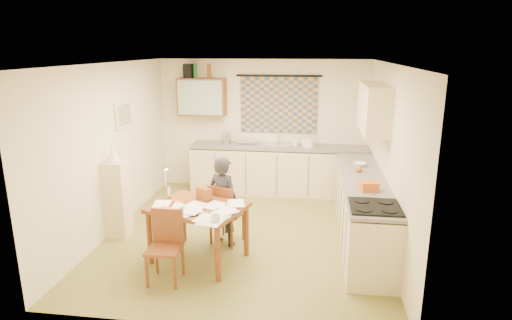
# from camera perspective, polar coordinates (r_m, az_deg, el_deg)

# --- Properties ---
(floor) EXTENTS (4.00, 4.50, 0.02)m
(floor) POSITION_cam_1_polar(r_m,az_deg,el_deg) (6.53, -1.45, -9.83)
(floor) COLOR olive
(floor) RESTS_ON ground
(ceiling) EXTENTS (4.00, 4.50, 0.02)m
(ceiling) POSITION_cam_1_polar(r_m,az_deg,el_deg) (5.94, -1.61, 12.85)
(ceiling) COLOR white
(ceiling) RESTS_ON floor
(wall_back) EXTENTS (4.00, 0.02, 2.50)m
(wall_back) POSITION_cam_1_polar(r_m,az_deg,el_deg) (8.30, 0.96, 4.67)
(wall_back) COLOR #F6E9C7
(wall_back) RESTS_ON floor
(wall_front) EXTENTS (4.00, 0.02, 2.50)m
(wall_front) POSITION_cam_1_polar(r_m,az_deg,el_deg) (4.00, -6.72, -6.76)
(wall_front) COLOR #F6E9C7
(wall_front) RESTS_ON floor
(wall_left) EXTENTS (0.02, 4.50, 2.50)m
(wall_left) POSITION_cam_1_polar(r_m,az_deg,el_deg) (6.73, -18.69, 1.46)
(wall_left) COLOR #F6E9C7
(wall_left) RESTS_ON floor
(wall_right) EXTENTS (0.02, 4.50, 2.50)m
(wall_right) POSITION_cam_1_polar(r_m,az_deg,el_deg) (6.13, 17.36, 0.32)
(wall_right) COLOR #F6E9C7
(wall_right) RESTS_ON floor
(window_blind) EXTENTS (1.45, 0.03, 1.05)m
(window_blind) POSITION_cam_1_polar(r_m,az_deg,el_deg) (8.17, 3.04, 7.33)
(window_blind) COLOR #2F4E70
(window_blind) RESTS_ON wall_back
(curtain_rod) EXTENTS (1.60, 0.04, 0.04)m
(curtain_rod) POSITION_cam_1_polar(r_m,az_deg,el_deg) (8.10, 3.08, 11.17)
(curtain_rod) COLOR black
(curtain_rod) RESTS_ON wall_back
(wall_cabinet) EXTENTS (0.90, 0.34, 0.70)m
(wall_cabinet) POSITION_cam_1_polar(r_m,az_deg,el_deg) (8.26, -7.21, 8.36)
(wall_cabinet) COLOR brown
(wall_cabinet) RESTS_ON wall_back
(wall_cabinet_glass) EXTENTS (0.84, 0.02, 0.64)m
(wall_cabinet_glass) POSITION_cam_1_polar(r_m,az_deg,el_deg) (8.10, -7.51, 8.22)
(wall_cabinet_glass) COLOR #99B2A5
(wall_cabinet_glass) RESTS_ON wall_back
(upper_cabinet_right) EXTENTS (0.34, 1.30, 0.70)m
(upper_cabinet_right) POSITION_cam_1_polar(r_m,az_deg,el_deg) (6.53, 15.42, 6.69)
(upper_cabinet_right) COLOR beige
(upper_cabinet_right) RESTS_ON wall_right
(framed_print) EXTENTS (0.04, 0.50, 0.40)m
(framed_print) POSITION_cam_1_polar(r_m,az_deg,el_deg) (6.98, -17.27, 5.81)
(framed_print) COLOR white
(framed_print) RESTS_ON wall_left
(print_canvas) EXTENTS (0.01, 0.42, 0.32)m
(print_canvas) POSITION_cam_1_polar(r_m,az_deg,el_deg) (6.97, -17.08, 5.81)
(print_canvas) COLOR #B9B9A4
(print_canvas) RESTS_ON wall_left
(counter_back) EXTENTS (3.30, 0.62, 0.92)m
(counter_back) POSITION_cam_1_polar(r_m,az_deg,el_deg) (8.15, 2.97, -1.30)
(counter_back) COLOR beige
(counter_back) RESTS_ON floor
(counter_right) EXTENTS (0.62, 2.95, 0.92)m
(counter_right) POSITION_cam_1_polar(r_m,az_deg,el_deg) (6.35, 13.99, -6.50)
(counter_right) COLOR beige
(counter_right) RESTS_ON floor
(stove) EXTENTS (0.61, 0.61, 0.94)m
(stove) POSITION_cam_1_polar(r_m,az_deg,el_deg) (5.34, 15.23, -10.64)
(stove) COLOR white
(stove) RESTS_ON floor
(sink) EXTENTS (0.66, 0.59, 0.10)m
(sink) POSITION_cam_1_polar(r_m,az_deg,el_deg) (8.05, 2.67, 1.64)
(sink) COLOR silver
(sink) RESTS_ON counter_back
(tap) EXTENTS (0.04, 0.04, 0.28)m
(tap) POSITION_cam_1_polar(r_m,az_deg,el_deg) (8.18, 3.04, 3.15)
(tap) COLOR silver
(tap) RESTS_ON counter_back
(dish_rack) EXTENTS (0.37, 0.32, 0.06)m
(dish_rack) POSITION_cam_1_polar(r_m,az_deg,el_deg) (8.10, -1.25, 2.24)
(dish_rack) COLOR silver
(dish_rack) RESTS_ON counter_back
(kettle) EXTENTS (0.18, 0.18, 0.24)m
(kettle) POSITION_cam_1_polar(r_m,az_deg,el_deg) (8.15, -3.99, 2.94)
(kettle) COLOR silver
(kettle) RESTS_ON counter_back
(mixing_bowl) EXTENTS (0.31, 0.31, 0.16)m
(mixing_bowl) POSITION_cam_1_polar(r_m,az_deg,el_deg) (8.00, 7.00, 2.34)
(mixing_bowl) COLOR white
(mixing_bowl) RESTS_ON counter_back
(soap_bottle) EXTENTS (0.11, 0.11, 0.18)m
(soap_bottle) POSITION_cam_1_polar(r_m,az_deg,el_deg) (8.05, 5.26, 2.53)
(soap_bottle) COLOR white
(soap_bottle) RESTS_ON counter_back
(bowl) EXTENTS (0.23, 0.23, 0.05)m
(bowl) POSITION_cam_1_polar(r_m,az_deg,el_deg) (6.86, 13.64, -0.54)
(bowl) COLOR white
(bowl) RESTS_ON counter_right
(orange_bag) EXTENTS (0.25, 0.21, 0.12)m
(orange_bag) POSITION_cam_1_polar(r_m,az_deg,el_deg) (5.70, 14.85, -3.41)
(orange_bag) COLOR #CC611A
(orange_bag) RESTS_ON counter_right
(fruit_orange) EXTENTS (0.10, 0.10, 0.10)m
(fruit_orange) POSITION_cam_1_polar(r_m,az_deg,el_deg) (6.51, 13.52, -1.14)
(fruit_orange) COLOR #CC611A
(fruit_orange) RESTS_ON counter_right
(speaker) EXTENTS (0.18, 0.22, 0.26)m
(speaker) POSITION_cam_1_polar(r_m,az_deg,el_deg) (8.29, -8.93, 11.65)
(speaker) COLOR black
(speaker) RESTS_ON wall_cabinet
(bottle_green) EXTENTS (0.07, 0.07, 0.26)m
(bottle_green) POSITION_cam_1_polar(r_m,az_deg,el_deg) (8.26, -8.15, 11.67)
(bottle_green) COLOR #195926
(bottle_green) RESTS_ON wall_cabinet
(bottle_brown) EXTENTS (0.09, 0.09, 0.26)m
(bottle_brown) POSITION_cam_1_polar(r_m,az_deg,el_deg) (8.19, -6.28, 11.70)
(bottle_brown) COLOR brown
(bottle_brown) RESTS_ON wall_cabinet
(dining_table) EXTENTS (1.34, 1.17, 0.75)m
(dining_table) POSITION_cam_1_polar(r_m,az_deg,el_deg) (5.69, -7.63, -9.56)
(dining_table) COLOR brown
(dining_table) RESTS_ON floor
(chair_far) EXTENTS (0.50, 0.50, 0.88)m
(chair_far) POSITION_cam_1_polar(r_m,az_deg,el_deg) (6.16, -3.95, -8.57)
(chair_far) COLOR brown
(chair_far) RESTS_ON floor
(chair_near) EXTENTS (0.39, 0.39, 0.86)m
(chair_near) POSITION_cam_1_polar(r_m,az_deg,el_deg) (5.32, -11.98, -12.92)
(chair_near) COLOR brown
(chair_near) RESTS_ON floor
(person) EXTENTS (0.71, 0.67, 1.28)m
(person) POSITION_cam_1_polar(r_m,az_deg,el_deg) (5.99, -4.35, -5.48)
(person) COLOR black
(person) RESTS_ON floor
(shelf_stand) EXTENTS (0.32, 0.30, 1.13)m
(shelf_stand) POSITION_cam_1_polar(r_m,az_deg,el_deg) (6.57, -18.05, -5.01)
(shelf_stand) COLOR beige
(shelf_stand) RESTS_ON floor
(lampshade) EXTENTS (0.20, 0.20, 0.22)m
(lampshade) POSITION_cam_1_polar(r_m,az_deg,el_deg) (6.38, -18.53, 0.72)
(lampshade) COLOR white
(lampshade) RESTS_ON shelf_stand
(letter_rack) EXTENTS (0.24, 0.21, 0.16)m
(letter_rack) POSITION_cam_1_polar(r_m,az_deg,el_deg) (5.74, -6.95, -4.47)
(letter_rack) COLOR brown
(letter_rack) RESTS_ON dining_table
(mug) EXTENTS (0.21, 0.21, 0.09)m
(mug) POSITION_cam_1_polar(r_m,az_deg,el_deg) (5.02, -5.40, -7.75)
(mug) COLOR white
(mug) RESTS_ON dining_table
(magazine) EXTENTS (0.26, 0.31, 0.03)m
(magazine) POSITION_cam_1_polar(r_m,az_deg,el_deg) (5.62, -13.01, -5.89)
(magazine) COLOR maroon
(magazine) RESTS_ON dining_table
(book) EXTENTS (0.32, 0.35, 0.02)m
(book) POSITION_cam_1_polar(r_m,az_deg,el_deg) (5.66, -11.63, -5.70)
(book) COLOR #CC611A
(book) RESTS_ON dining_table
(orange_box) EXTENTS (0.13, 0.09, 0.04)m
(orange_box) POSITION_cam_1_polar(r_m,az_deg,el_deg) (5.44, -11.98, -6.44)
(orange_box) COLOR #CC611A
(orange_box) RESTS_ON dining_table
(eyeglasses) EXTENTS (0.13, 0.05, 0.02)m
(eyeglasses) POSITION_cam_1_polar(r_m,az_deg,el_deg) (5.24, -8.39, -7.25)
(eyeglasses) COLOR black
(eyeglasses) RESTS_ON dining_table
(candle_holder) EXTENTS (0.07, 0.07, 0.18)m
(candle_holder) POSITION_cam_1_polar(r_m,az_deg,el_deg) (5.82, -11.50, -4.26)
(candle_holder) COLOR silver
(candle_holder) RESTS_ON dining_table
(candle) EXTENTS (0.03, 0.03, 0.22)m
(candle) POSITION_cam_1_polar(r_m,az_deg,el_deg) (5.77, -12.01, -2.37)
(candle) COLOR white
(candle) RESTS_ON dining_table
(candle_flame) EXTENTS (0.02, 0.02, 0.02)m
(candle_flame) POSITION_cam_1_polar(r_m,az_deg,el_deg) (5.73, -11.77, -1.23)
(candle_flame) COLOR #FFCC66
(candle_flame) RESTS_ON dining_table
(papers) EXTENTS (1.19, 0.96, 0.03)m
(papers) POSITION_cam_1_polar(r_m,az_deg,el_deg) (5.35, -7.34, -6.72)
(papers) COLOR white
(papers) RESTS_ON dining_table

